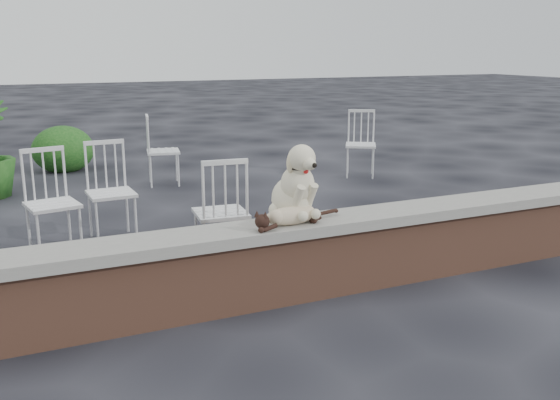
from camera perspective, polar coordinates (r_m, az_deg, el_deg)
name	(u,v)px	position (r m, az deg, el deg)	size (l,w,h in m)	color
ground	(279,299)	(4.59, -0.08, -9.19)	(60.00, 60.00, 0.00)	black
brick_wall	(279,267)	(4.49, -0.09, -6.26)	(6.00, 0.30, 0.50)	brown
capstone	(279,229)	(4.40, -0.09, -2.72)	(6.20, 0.40, 0.08)	slate
dog	(292,180)	(4.46, 1.14, 1.85)	(0.38, 0.50, 0.58)	beige
cat	(291,214)	(4.35, 1.02, -1.35)	(0.89, 0.21, 0.15)	tan
chair_a	(52,203)	(5.79, -20.43, -0.24)	(0.56, 0.56, 0.94)	silver
chair_e	(163,150)	(8.39, -10.81, 4.58)	(0.56, 0.56, 0.94)	silver
chair_d	(361,144)	(8.86, 7.52, 5.21)	(0.56, 0.56, 0.94)	silver
chair_b	(111,192)	(6.06, -15.44, 0.75)	(0.56, 0.56, 0.94)	silver
chair_c	(221,211)	(5.18, -5.55, -1.02)	(0.56, 0.56, 0.94)	silver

